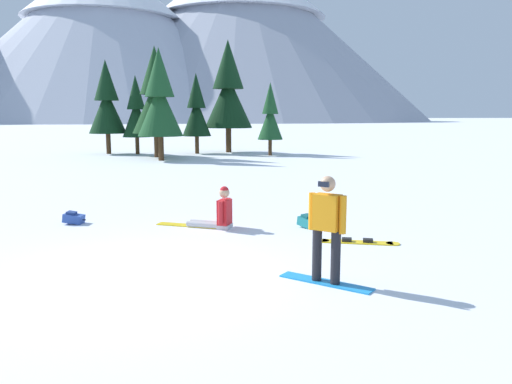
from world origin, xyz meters
The scene contains 15 objects.
ground_plane centered at (0.00, 0.00, 0.00)m, with size 800.00×800.00×0.00m, color white.
snowboarder_foreground centered at (2.76, -0.88, 0.89)m, with size 1.28×1.27×1.69m.
snowboarder_midground centered at (1.51, 3.34, 0.34)m, with size 1.78×1.19×0.99m.
loose_snowboard_near_right centered at (4.20, 1.43, 0.02)m, with size 1.70×0.85×0.09m.
backpack_teal centered at (3.61, 2.99, 0.14)m, with size 0.51×0.56×0.31m.
backpack_blue centered at (-1.86, 4.43, 0.14)m, with size 0.55×0.42×0.31m.
pine_tree_slender centered at (4.90, 27.45, 4.22)m, with size 3.33×3.33×7.74m.
pine_tree_broad centered at (2.62, 26.55, 2.94)m, with size 1.94×1.94×5.40m.
pine_tree_twin centered at (-1.35, 26.71, 2.84)m, with size 1.88×1.88×5.22m.
pine_tree_tall centered at (7.18, 24.09, 2.55)m, with size 1.63×1.63×4.68m.
pine_tree_young centered at (-0.03, 23.97, 3.69)m, with size 2.91×2.91×6.77m.
pine_tree_leaning centered at (-3.28, 27.41, 3.41)m, with size 2.47×2.47×6.26m.
pine_tree_short centered at (0.22, 21.56, 3.47)m, with size 2.57×2.57×6.37m.
peak_east_ridge centered at (-21.04, 209.32, 34.60)m, with size 139.75×139.75×66.22m.
peak_west_ridge centered at (36.53, 225.55, 39.37)m, with size 166.99×166.99×75.35m.
Camera 1 is at (0.30, -8.18, 2.60)m, focal length 35.60 mm.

